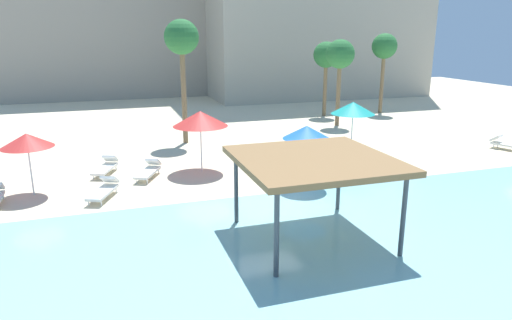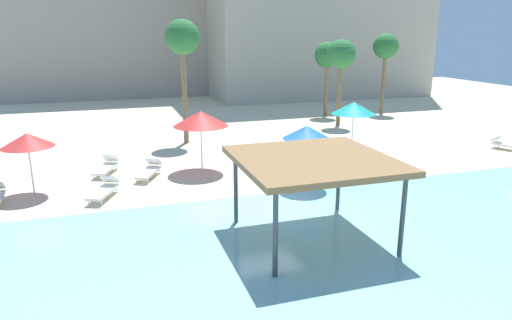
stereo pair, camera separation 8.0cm
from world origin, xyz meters
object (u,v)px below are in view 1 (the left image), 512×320
palm_tree_1 (182,40)px  beach_umbrella_red_3 (200,119)px  palm_tree_3 (326,56)px  lounge_chair_3 (149,170)px  palm_tree_0 (340,56)px  shade_pavilion (314,162)px  lounge_chair_0 (506,144)px  palm_tree_2 (384,48)px  beach_umbrella_red_0 (27,140)px  lounge_chair_4 (106,166)px  lounge_chair_6 (104,189)px  beach_umbrella_teal_1 (353,108)px  beach_umbrella_blue_2 (307,132)px

palm_tree_1 → beach_umbrella_red_3: bearing=-92.6°
palm_tree_1 → palm_tree_3: bearing=25.6°
lounge_chair_3 → palm_tree_0: 16.08m
palm_tree_3 → shade_pavilion: bearing=-117.2°
lounge_chair_0 → palm_tree_3: 13.99m
palm_tree_3 → lounge_chair_0: bearing=-69.3°
lounge_chair_3 → palm_tree_2: bearing=146.9°
shade_pavilion → beach_umbrella_red_0: size_ratio=1.81×
shade_pavilion → lounge_chair_0: 16.42m
lounge_chair_4 → palm_tree_2: size_ratio=0.33×
lounge_chair_6 → palm_tree_2: size_ratio=0.33×
beach_umbrella_teal_1 → beach_umbrella_blue_2: bearing=-136.9°
shade_pavilion → palm_tree_3: 21.97m
lounge_chair_4 → palm_tree_2: palm_tree_2 is taller
beach_umbrella_red_0 → lounge_chair_3: (4.53, 0.88, -1.85)m
beach_umbrella_red_3 → palm_tree_2: bearing=33.9°
beach_umbrella_blue_2 → palm_tree_2: size_ratio=0.42×
palm_tree_0 → palm_tree_1: bearing=-170.1°
shade_pavilion → lounge_chair_4: bearing=123.1°
palm_tree_3 → lounge_chair_3: bearing=-140.8°
lounge_chair_0 → lounge_chair_4: same height
beach_umbrella_blue_2 → palm_tree_1: 10.50m
lounge_chair_4 → lounge_chair_6: 3.25m
palm_tree_1 → palm_tree_3: palm_tree_1 is taller
palm_tree_1 → palm_tree_2: bearing=18.0°
lounge_chair_0 → palm_tree_1: 18.47m
beach_umbrella_red_3 → lounge_chair_3: beach_umbrella_red_3 is taller
shade_pavilion → palm_tree_0: size_ratio=0.78×
shade_pavilion → palm_tree_1: 14.40m
beach_umbrella_blue_2 → palm_tree_2: bearing=48.6°
beach_umbrella_red_3 → lounge_chair_4: beach_umbrella_red_3 is taller
palm_tree_0 → palm_tree_3: bearing=77.3°
beach_umbrella_red_3 → palm_tree_2: palm_tree_2 is taller
beach_umbrella_blue_2 → lounge_chair_0: size_ratio=1.29×
beach_umbrella_blue_2 → beach_umbrella_red_3: beach_umbrella_red_3 is taller
beach_umbrella_blue_2 → beach_umbrella_red_0: bearing=166.8°
shade_pavilion → palm_tree_0: palm_tree_0 is taller
shade_pavilion → beach_umbrella_red_0: 11.16m
lounge_chair_4 → lounge_chair_6: (-0.11, -3.25, 0.00)m
beach_umbrella_teal_1 → lounge_chair_3: size_ratio=1.39×
palm_tree_0 → palm_tree_2: 6.50m
lounge_chair_6 → beach_umbrella_red_3: bearing=141.6°
lounge_chair_6 → palm_tree_1: bearing=174.0°
shade_pavilion → beach_umbrella_teal_1: beach_umbrella_teal_1 is taller
beach_umbrella_teal_1 → palm_tree_2: 13.70m
palm_tree_0 → lounge_chair_6: bearing=-146.7°
beach_umbrella_red_0 → palm_tree_2: 26.52m
palm_tree_0 → beach_umbrella_red_0: bearing=-153.8°
beach_umbrella_teal_1 → lounge_chair_0: size_ratio=1.37×
beach_umbrella_teal_1 → lounge_chair_4: bearing=178.4°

